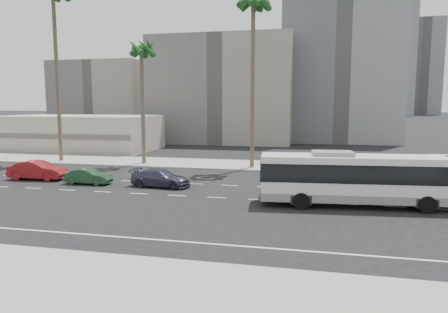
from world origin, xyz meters
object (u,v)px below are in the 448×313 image
(city_bus, at_px, (357,178))
(car_c, at_px, (38,170))
(car_a, at_px, (161,178))
(car_b, at_px, (88,176))
(palm_near, at_px, (253,5))
(palm_mid, at_px, (141,52))

(city_bus, distance_m, car_c, 27.00)
(car_a, height_order, car_b, car_a)
(car_b, distance_m, palm_near, 22.75)
(car_c, height_order, palm_mid, palm_mid)
(car_a, distance_m, palm_near, 19.89)
(car_c, distance_m, palm_near, 25.64)
(car_c, bearing_deg, car_a, -95.73)
(city_bus, distance_m, car_b, 21.45)
(car_b, xyz_separation_m, palm_near, (12.19, 11.06, 15.70))
(palm_mid, bearing_deg, palm_near, -1.76)
(palm_mid, bearing_deg, car_a, -60.53)
(car_c, xyz_separation_m, palm_mid, (5.54, 10.55, 11.38))
(car_c, distance_m, palm_mid, 16.48)
(car_c, xyz_separation_m, palm_near, (17.69, 10.17, 15.52))
(city_bus, relative_size, palm_near, 0.70)
(city_bus, height_order, car_a, city_bus)
(car_a, xyz_separation_m, palm_near, (5.83, 10.81, 15.64))
(palm_near, bearing_deg, car_b, -137.80)
(palm_near, relative_size, palm_mid, 1.33)
(car_a, bearing_deg, palm_mid, 34.55)
(car_c, bearing_deg, car_b, -101.76)
(car_a, height_order, palm_mid, palm_mid)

